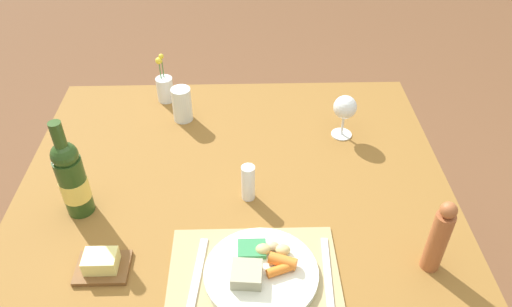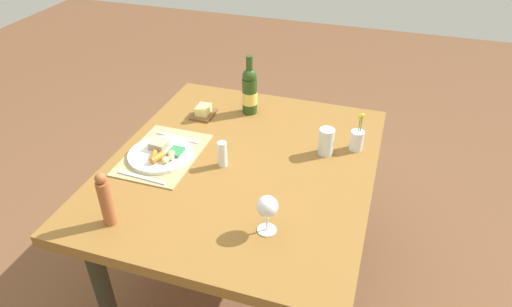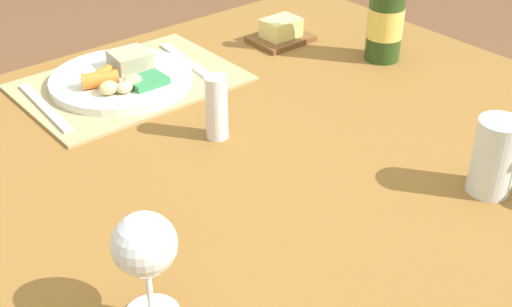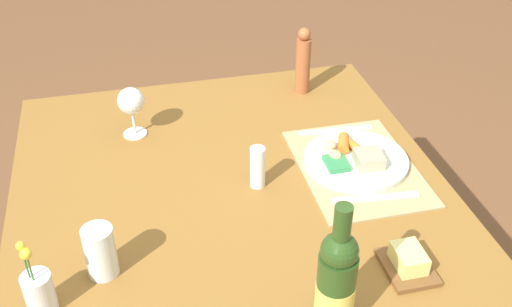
% 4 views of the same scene
% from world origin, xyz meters
% --- Properties ---
extents(dining_table, '(1.26, 1.09, 0.71)m').
position_xyz_m(dining_table, '(0.00, 0.00, 0.63)').
color(dining_table, brown).
rests_on(dining_table, ground_plane).
extents(placemat, '(0.41, 0.30, 0.01)m').
position_xyz_m(placemat, '(0.05, -0.34, 0.71)').
color(placemat, tan).
rests_on(placemat, dining_table).
extents(dinner_plate, '(0.28, 0.28, 0.05)m').
position_xyz_m(dinner_plate, '(0.07, -0.34, 0.73)').
color(dinner_plate, silver).
rests_on(dinner_plate, placemat).
extents(fork, '(0.04, 0.22, 0.00)m').
position_xyz_m(fork, '(-0.09, -0.34, 0.72)').
color(fork, silver).
rests_on(fork, placemat).
extents(knife, '(0.03, 0.22, 0.00)m').
position_xyz_m(knife, '(0.23, -0.34, 0.72)').
color(knife, silver).
rests_on(knife, placemat).
extents(water_tumbler, '(0.07, 0.07, 0.12)m').
position_xyz_m(water_tumbler, '(-0.18, 0.32, 0.76)').
color(water_tumbler, silver).
rests_on(water_tumbler, dining_table).
extents(butter_dish, '(0.13, 0.10, 0.05)m').
position_xyz_m(butter_dish, '(-0.32, -0.31, 0.73)').
color(butter_dish, brown).
rests_on(butter_dish, dining_table).
extents(wine_bottle, '(0.08, 0.08, 0.30)m').
position_xyz_m(wine_bottle, '(-0.42, -0.11, 0.83)').
color(wine_bottle, '#284619').
rests_on(wine_bottle, dining_table).
extents(salt_shaker, '(0.04, 0.04, 0.11)m').
position_xyz_m(salt_shaker, '(0.04, -0.07, 0.77)').
color(salt_shaker, white).
rests_on(salt_shaker, dining_table).
extents(wine_glass, '(0.08, 0.08, 0.15)m').
position_xyz_m(wine_glass, '(0.35, 0.22, 0.82)').
color(wine_glass, white).
rests_on(wine_glass, dining_table).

